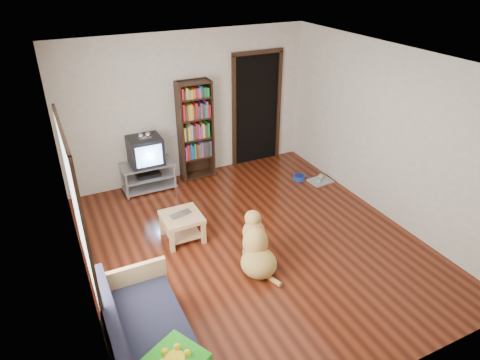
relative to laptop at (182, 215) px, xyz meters
name	(u,v)px	position (x,y,z in m)	size (l,w,h in m)	color
ground	(253,244)	(0.86, -0.55, -0.41)	(5.00, 5.00, 0.00)	#5F2310
ceiling	(257,61)	(0.86, -0.55, 2.19)	(5.00, 5.00, 0.00)	white
wall_back	(189,107)	(0.86, 1.95, 0.89)	(4.50, 4.50, 0.00)	beige
wall_front	(394,281)	(0.86, -3.05, 0.89)	(4.50, 4.50, 0.00)	beige
wall_left	(73,202)	(-1.39, -0.55, 0.89)	(5.00, 5.00, 0.00)	beige
wall_right	(387,134)	(3.11, -0.55, 0.89)	(5.00, 5.00, 0.00)	beige
laptop	(182,215)	(0.00, 0.00, 0.00)	(0.32, 0.20, 0.03)	#B5B4B9
dog_bowl	(299,177)	(2.54, 0.83, -0.37)	(0.22, 0.22, 0.08)	navy
grey_rag	(320,181)	(2.84, 0.58, -0.40)	(0.40, 0.32, 0.03)	#A3A3A3
window	(77,208)	(-1.37, -1.05, 1.09)	(0.03, 1.46, 1.70)	white
doorway	(257,107)	(2.21, 1.93, 0.71)	(1.03, 0.05, 2.19)	black
tv_stand	(148,175)	(-0.04, 1.70, -0.14)	(0.90, 0.45, 0.50)	#99999E
crt_tv	(145,150)	(-0.04, 1.72, 0.33)	(0.55, 0.52, 0.58)	black
bookshelf	(195,126)	(0.91, 1.79, 0.59)	(0.60, 0.30, 1.80)	black
sofa	(150,349)	(-1.01, -1.93, -0.15)	(0.80, 1.80, 0.80)	tan
coffee_table	(182,222)	(0.00, 0.03, -0.13)	(0.55, 0.55, 0.40)	#DAB36F
dog	(256,249)	(0.67, -0.99, -0.14)	(0.58, 0.93, 0.76)	#B89547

